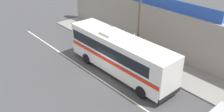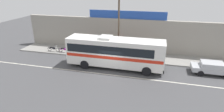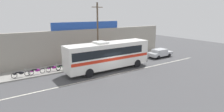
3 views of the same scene
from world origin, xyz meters
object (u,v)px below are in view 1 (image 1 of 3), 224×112
(motorcycle_orange, at_px, (82,29))
(motorcycle_black, at_px, (101,38))
(pedestrian_near_shop, at_px, (139,45))
(motorcycle_purple, at_px, (107,41))
(motorcycle_red, at_px, (91,33))
(pedestrian_by_curb, at_px, (134,40))
(intercity_bus, at_px, (119,52))
(utility_pole, at_px, (139,20))

(motorcycle_orange, distance_m, motorcycle_black, 3.68)
(pedestrian_near_shop, bearing_deg, motorcycle_purple, -164.20)
(motorcycle_red, bearing_deg, pedestrian_by_curb, 16.22)
(motorcycle_red, bearing_deg, pedestrian_near_shop, 8.49)
(motorcycle_orange, relative_size, motorcycle_black, 1.05)
(motorcycle_red, distance_m, pedestrian_by_curb, 5.90)
(motorcycle_purple, height_order, pedestrian_near_shop, pedestrian_near_shop)
(motorcycle_orange, bearing_deg, pedestrian_by_curb, 12.94)
(intercity_bus, relative_size, pedestrian_by_curb, 6.60)
(motorcycle_red, height_order, motorcycle_orange, same)
(intercity_bus, distance_m, utility_pole, 3.43)
(utility_pole, height_order, pedestrian_near_shop, utility_pole)
(motorcycle_black, bearing_deg, motorcycle_purple, -5.30)
(motorcycle_red, relative_size, pedestrian_by_curb, 1.11)
(utility_pole, bearing_deg, pedestrian_near_shop, 129.53)
(utility_pole, height_order, motorcycle_red, utility_pole)
(motorcycle_red, distance_m, pedestrian_near_shop, 7.01)
(motorcycle_purple, bearing_deg, intercity_bus, -29.41)
(motorcycle_purple, height_order, motorcycle_orange, same)
(utility_pole, distance_m, pedestrian_by_curb, 4.61)
(motorcycle_orange, bearing_deg, intercity_bus, -15.86)
(utility_pole, height_order, pedestrian_by_curb, utility_pole)
(pedestrian_by_curb, bearing_deg, pedestrian_near_shop, -25.61)
(pedestrian_near_shop, bearing_deg, motorcycle_orange, -172.85)
(utility_pole, xyz_separation_m, motorcycle_orange, (-9.81, 0.35, -3.90))
(utility_pole, distance_m, motorcycle_orange, 10.56)
(motorcycle_red, xyz_separation_m, pedestrian_near_shop, (6.90, 1.03, 0.59))
(utility_pole, bearing_deg, motorcycle_orange, 177.97)
(motorcycle_black, bearing_deg, pedestrian_near_shop, 10.95)
(intercity_bus, bearing_deg, pedestrian_near_shop, 107.55)
(motorcycle_purple, relative_size, motorcycle_orange, 0.94)
(intercity_bus, bearing_deg, motorcycle_black, 154.65)
(utility_pole, relative_size, motorcycle_red, 4.43)
(utility_pole, bearing_deg, motorcycle_red, 177.18)
(utility_pole, bearing_deg, pedestrian_by_curb, 140.23)
(intercity_bus, bearing_deg, motorcycle_red, 160.69)
(motorcycle_red, xyz_separation_m, motorcycle_orange, (-1.72, -0.05, 0.00))
(pedestrian_by_curb, height_order, pedestrian_near_shop, pedestrian_near_shop)
(motorcycle_red, height_order, pedestrian_by_curb, pedestrian_by_curb)
(intercity_bus, height_order, motorcycle_orange, intercity_bus)
(motorcycle_red, relative_size, motorcycle_black, 1.02)
(motorcycle_black, bearing_deg, pedestrian_by_curb, 23.07)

